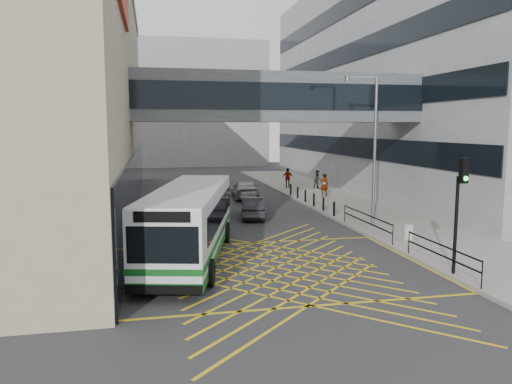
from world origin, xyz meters
TOP-DOWN VIEW (x-y plane):
  - ground at (0.00, 0.00)m, footprint 120.00×120.00m
  - building_right at (23.98, 24.00)m, footprint 24.09×44.00m
  - building_far at (-2.00, 60.00)m, footprint 28.00×16.00m
  - skybridge at (3.00, 12.00)m, footprint 20.00×4.10m
  - pavement at (9.00, 15.00)m, footprint 6.00×54.00m
  - box_junction at (0.00, 0.00)m, footprint 12.00×9.00m
  - bus at (-3.28, 2.12)m, footprint 5.06×11.46m
  - car_white at (-3.64, 6.56)m, footprint 2.73×4.88m
  - car_dark at (1.28, 11.11)m, footprint 2.39×4.48m
  - car_silver at (2.35, 19.62)m, footprint 2.39×4.96m
  - traffic_light at (6.31, -2.78)m, footprint 0.34×0.52m
  - street_lamp at (7.12, 6.71)m, footprint 1.88×0.45m
  - litter_bin at (7.33, 2.70)m, footprint 0.47×0.47m
  - kerb_railings at (6.15, 1.78)m, footprint 0.05×12.54m
  - bollards at (6.25, 15.00)m, footprint 0.14×10.14m
  - pedestrian_a at (8.59, 18.49)m, footprint 0.74×0.55m
  - pedestrian_b at (9.74, 23.45)m, footprint 0.85×0.55m
  - pedestrian_c at (7.35, 24.87)m, footprint 1.16×0.85m

SIDE VIEW (x-z plane):
  - ground at x=0.00m, z-range 0.00..0.00m
  - box_junction at x=0.00m, z-range 0.00..0.01m
  - pavement at x=9.00m, z-range 0.00..0.16m
  - litter_bin at x=7.33m, z-range 0.16..0.97m
  - bollards at x=6.25m, z-range 0.16..1.06m
  - car_dark at x=1.28m, z-range 0.00..1.33m
  - car_white at x=-3.64m, z-range 0.00..1.46m
  - car_silver at x=2.35m, z-range 0.00..1.50m
  - kerb_railings at x=6.15m, z-range 0.38..1.38m
  - pedestrian_b at x=9.74m, z-range 0.16..1.81m
  - pedestrian_c at x=7.35m, z-range 0.16..1.94m
  - pedestrian_a at x=8.59m, z-range 0.16..1.98m
  - bus at x=-3.28m, z-range 0.11..3.25m
  - traffic_light at x=6.31m, z-range 0.82..5.23m
  - street_lamp at x=7.12m, z-range 0.74..9.00m
  - skybridge at x=3.00m, z-range 6.00..9.00m
  - building_far at x=-2.00m, z-range 0.00..18.00m
  - building_right at x=23.98m, z-range 0.00..20.00m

